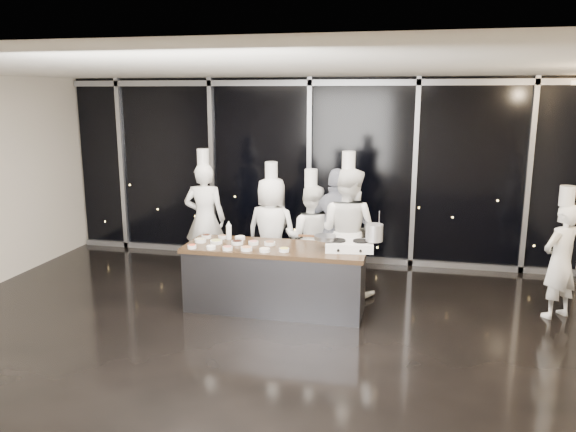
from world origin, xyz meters
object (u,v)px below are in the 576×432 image
object	(u,v)px
demo_counter	(275,278)
chef_left	(272,231)
chef_right	(347,231)
chef_center	(310,237)
chef_far_left	(205,218)
chef_side	(560,259)
frying_pan	(325,237)
guest	(337,231)
stove	(349,246)
stock_pot	(374,233)

from	to	relation	value
demo_counter	chef_left	bearing A→B (deg)	106.87
chef_right	chef_center	bearing A→B (deg)	14.66
chef_far_left	chef_side	distance (m)	5.27
frying_pan	chef_right	world-z (taller)	chef_right
demo_counter	chef_right	distance (m)	1.33
chef_left	guest	size ratio (longest dim) A/B	1.03
stove	frying_pan	bearing A→B (deg)	178.12
chef_left	frying_pan	bearing A→B (deg)	143.81
stock_pot	chef_far_left	world-z (taller)	chef_far_left
chef_far_left	chef_right	distance (m)	2.41
chef_left	chef_center	xyz separation A→B (m)	(0.62, -0.08, -0.04)
chef_center	chef_side	xyz separation A→B (m)	(3.40, -0.36, -0.02)
demo_counter	frying_pan	xyz separation A→B (m)	(0.68, -0.01, 0.61)
chef_side	frying_pan	bearing A→B (deg)	-27.75
demo_counter	chef_right	world-z (taller)	chef_right
demo_counter	chef_side	world-z (taller)	chef_side
chef_far_left	chef_center	world-z (taller)	chef_far_left
demo_counter	chef_side	bearing A→B (deg)	8.68
guest	chef_right	distance (m)	0.15
chef_left	guest	xyz separation A→B (m)	(1.03, -0.11, 0.07)
stove	chef_left	distance (m)	1.63
demo_counter	chef_center	xyz separation A→B (m)	(0.32, 0.92, 0.36)
frying_pan	chef_center	bearing A→B (deg)	103.75
demo_counter	guest	size ratio (longest dim) A/B	1.32
stock_pot	chef_right	size ratio (longest dim) A/B	0.11
chef_far_left	chef_left	bearing A→B (deg)	158.34
chef_center	chef_side	size ratio (longest dim) A/B	1.04
chef_right	chef_side	size ratio (longest dim) A/B	1.20
stove	chef_side	distance (m)	2.77
demo_counter	chef_left	xyz separation A→B (m)	(-0.30, 1.00, 0.41)
stove	chef_far_left	distance (m)	2.80
stock_pot	chef_left	distance (m)	1.91
guest	chef_far_left	bearing A→B (deg)	-1.81
chef_side	stove	bearing A→B (deg)	-27.14
stove	guest	world-z (taller)	guest
stock_pot	chef_far_left	distance (m)	3.09
stove	stock_pot	xyz separation A→B (m)	(0.32, 0.02, 0.19)
chef_center	chef_right	bearing A→B (deg)	173.55
chef_left	stock_pot	bearing A→B (deg)	159.21
chef_left	chef_right	bearing A→B (deg)	-176.68
demo_counter	guest	world-z (taller)	guest
demo_counter	stove	world-z (taller)	stove
chef_left	demo_counter	bearing A→B (deg)	116.42
demo_counter	frying_pan	world-z (taller)	frying_pan
chef_left	chef_center	size ratio (longest dim) A/B	1.05
frying_pan	chef_far_left	world-z (taller)	chef_far_left
stock_pot	chef_side	world-z (taller)	chef_side
demo_counter	chef_side	size ratio (longest dim) A/B	1.39
stove	chef_right	distance (m)	0.86
demo_counter	chef_left	distance (m)	1.12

